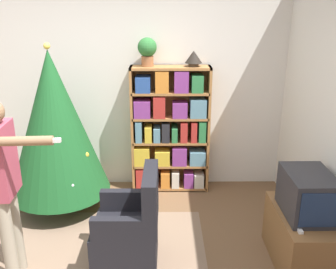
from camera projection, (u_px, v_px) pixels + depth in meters
name	position (u px, v px, depth m)	size (l,w,h in m)	color
wall_back	(119.00, 85.00, 4.63)	(8.00, 0.10, 2.60)	silver
area_rug	(74.00, 268.00, 3.36)	(2.42, 1.91, 0.01)	#7F6651
bookshelf	(170.00, 131.00, 4.60)	(0.95, 0.27, 1.57)	#A8703D
tv_stand	(301.00, 239.00, 3.35)	(0.46, 0.84, 0.52)	brown
television	(308.00, 194.00, 3.20)	(0.38, 0.54, 0.38)	#28282D
game_remote	(299.00, 229.00, 3.03)	(0.04, 0.12, 0.02)	white
christmas_tree	(55.00, 124.00, 4.07)	(1.12, 1.12, 1.89)	#4C3323
armchair	(130.00, 233.00, 3.34)	(0.58, 0.57, 0.92)	black
standing_person	(4.00, 179.00, 2.98)	(0.64, 0.47, 1.58)	#9E937F
potted_plant	(147.00, 50.00, 4.28)	(0.22, 0.22, 0.33)	#935B38
table_lamp	(194.00, 58.00, 4.32)	(0.20, 0.20, 0.18)	#473828
book_pile_near_tree	(107.00, 215.00, 4.14)	(0.20, 0.17, 0.08)	beige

